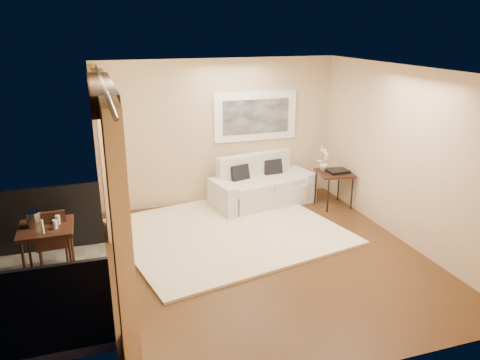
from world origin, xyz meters
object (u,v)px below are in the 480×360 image
side_table (334,175)px  bistro_table (46,232)px  sofa (261,187)px  balcony_chair_far (51,238)px  ice_bucket (34,219)px  orchid (324,159)px

side_table → bistro_table: size_ratio=0.88×
sofa → balcony_chair_far: bearing=-167.4°
balcony_chair_far → ice_bucket: (-0.16, -0.12, 0.34)m
side_table → orchid: 0.37m
side_table → bistro_table: 5.06m
sofa → side_table: (1.25, -0.55, 0.29)m
sofa → balcony_chair_far: 3.98m
sofa → side_table: 1.39m
bistro_table → orchid: bearing=16.5°
sofa → bistro_table: 4.10m
balcony_chair_far → ice_bucket: 0.40m
sofa → orchid: bearing=-33.9°
sofa → bistro_table: bearing=-165.3°
ice_bucket → side_table: bearing=13.7°
orchid → bistro_table: size_ratio=0.61×
bistro_table → ice_bucket: ice_bucket is taller
side_table → balcony_chair_far: 4.98m
bistro_table → balcony_chair_far: balcony_chair_far is taller
sofa → orchid: 1.30m
orchid → balcony_chair_far: orchid is taller
ice_bucket → balcony_chair_far: bearing=37.2°
balcony_chair_far → ice_bucket: ice_bucket is taller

